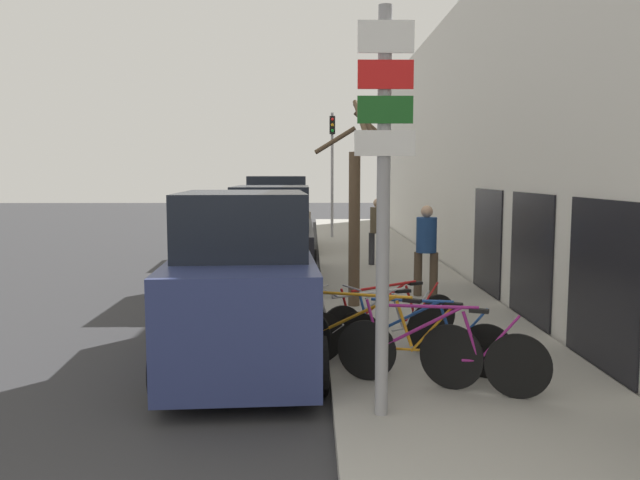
{
  "coord_description": "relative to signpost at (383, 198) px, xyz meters",
  "views": [
    {
      "loc": [
        0.79,
        -1.82,
        2.46
      ],
      "look_at": [
        0.92,
        7.69,
        1.45
      ],
      "focal_mm": 35.0,
      "sensor_mm": 36.0,
      "label": 1
    }
  ],
  "objects": [
    {
      "name": "pedestrian_near",
      "position": [
        1.49,
        5.84,
        -1.09
      ],
      "size": [
        0.44,
        0.38,
        1.72
      ],
      "rotation": [
        0.0,
        0.0,
        -0.28
      ],
      "color": "#4C3D2D",
      "rests_on": "sidewalk_curb"
    },
    {
      "name": "signpost",
      "position": [
        0.0,
        0.0,
        0.0
      ],
      "size": [
        0.56,
        0.15,
        3.83
      ],
      "color": "#939399",
      "rests_on": "sidewalk_curb"
    },
    {
      "name": "pedestrian_far",
      "position": [
        1.0,
        9.9,
        -1.11
      ],
      "size": [
        0.43,
        0.38,
        1.69
      ],
      "rotation": [
        0.0,
        0.0,
        2.82
      ],
      "color": "#333338",
      "rests_on": "sidewalk_curb"
    },
    {
      "name": "bicycle_2",
      "position": [
        0.61,
        1.37,
        -1.71
      ],
      "size": [
        1.98,
        0.92,
        0.86
      ],
      "rotation": [
        0.0,
        0.0,
        1.15
      ],
      "color": "black",
      "rests_on": "sidewalk_curb"
    },
    {
      "name": "ground_plane",
      "position": [
        -1.46,
        7.22,
        -2.24
      ],
      "size": [
        80.0,
        80.0,
        0.0
      ],
      "primitive_type": "plane",
      "color": "#333335"
    },
    {
      "name": "parked_car_0",
      "position": [
        -1.55,
        2.21,
        -1.21
      ],
      "size": [
        2.13,
        4.39,
        2.23
      ],
      "rotation": [
        0.0,
        0.0,
        0.07
      ],
      "color": "navy",
      "rests_on": "ground"
    },
    {
      "name": "building_facade",
      "position": [
        2.89,
        9.94,
        0.99
      ],
      "size": [
        0.23,
        32.0,
        6.5
      ],
      "color": "silver",
      "rests_on": "ground"
    },
    {
      "name": "bicycle_4",
      "position": [
        0.4,
        2.43,
        -1.71
      ],
      "size": [
        1.96,
        1.05,
        0.86
      ],
      "rotation": [
        0.0,
        0.0,
        2.05
      ],
      "color": "black",
      "rests_on": "sidewalk_curb"
    },
    {
      "name": "sidewalk_curb",
      "position": [
        1.14,
        10.02,
        -2.16
      ],
      "size": [
        3.2,
        32.0,
        0.15
      ],
      "color": "#9E9B93",
      "rests_on": "ground"
    },
    {
      "name": "traffic_light",
      "position": [
        0.08,
        16.92,
        0.8
      ],
      "size": [
        0.2,
        0.3,
        4.5
      ],
      "color": "#939399",
      "rests_on": "sidewalk_curb"
    },
    {
      "name": "parked_car_1",
      "position": [
        -1.53,
        7.8,
        -1.24
      ],
      "size": [
        2.02,
        4.78,
        2.2
      ],
      "rotation": [
        0.0,
        0.0,
        0.01
      ],
      "color": "black",
      "rests_on": "ground"
    },
    {
      "name": "bicycle_0",
      "position": [
        0.7,
        0.71,
        -1.69
      ],
      "size": [
        2.15,
        0.9,
        0.94
      ],
      "rotation": [
        0.0,
        0.0,
        1.19
      ],
      "color": "black",
      "rests_on": "sidewalk_curb"
    },
    {
      "name": "bicycle_3",
      "position": [
        0.14,
        1.91,
        -1.71
      ],
      "size": [
        2.02,
        0.76,
        0.87
      ],
      "rotation": [
        0.0,
        0.0,
        1.9
      ],
      "color": "black",
      "rests_on": "sidewalk_curb"
    },
    {
      "name": "street_tree",
      "position": [
        0.1,
        4.95,
        -0.39
      ],
      "size": [
        1.5,
        1.52,
        3.56
      ],
      "color": "brown",
      "rests_on": "sidewalk_curb"
    },
    {
      "name": "parked_car_2",
      "position": [
        -1.77,
        13.46,
        -1.16
      ],
      "size": [
        2.31,
        4.48,
        2.39
      ],
      "rotation": [
        0.0,
        0.0,
        0.06
      ],
      "color": "gray",
      "rests_on": "ground"
    },
    {
      "name": "bicycle_1",
      "position": [
        0.04,
        1.17,
        -1.67
      ],
      "size": [
        2.2,
        1.32,
        0.97
      ],
      "rotation": [
        0.0,
        0.0,
        1.04
      ],
      "color": "black",
      "rests_on": "sidewalk_curb"
    }
  ]
}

